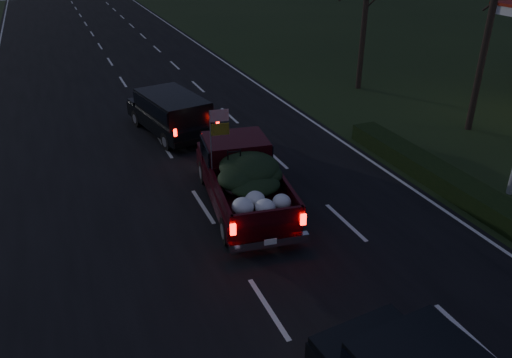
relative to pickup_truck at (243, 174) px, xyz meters
name	(u,v)px	position (x,y,z in m)	size (l,w,h in m)	color
ground	(268,309)	(-1.21, -4.66, -1.06)	(120.00, 120.00, 0.00)	black
road_asphalt	(268,308)	(-1.21, -4.66, -1.05)	(14.00, 120.00, 0.02)	black
hedge_row	(448,181)	(6.59, -1.66, -0.76)	(1.00, 10.00, 0.60)	black
pickup_truck	(243,174)	(0.00, 0.00, 0.00)	(2.77, 5.62, 2.83)	#32060D
lead_suv	(172,110)	(-0.55, 6.65, -0.02)	(2.86, 5.08, 1.38)	black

